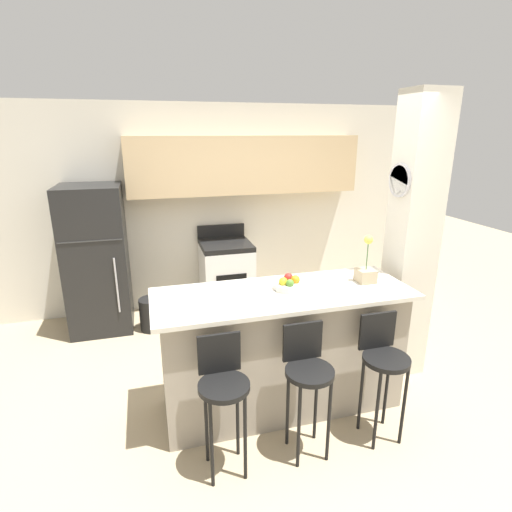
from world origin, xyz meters
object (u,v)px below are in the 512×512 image
Objects in this scene: bar_stool_mid at (307,372)px; refrigerator at (97,259)px; bar_stool_left at (223,387)px; bar_stool_right at (383,360)px; stove_range at (226,277)px; orchid_vase at (366,271)px; fruit_bowl at (289,284)px; trash_bin at (152,314)px.

refrigerator is at bearing 122.73° from bar_stool_mid.
bar_stool_right is (1.18, 0.00, 0.00)m from bar_stool_left.
refrigerator reaches higher than stove_range.
bar_stool_mid is 1.00× the size of bar_stool_right.
fruit_bowl is at bearing 178.08° from orchid_vase.
bar_stool_left is 0.96m from fruit_bowl.
orchid_vase reaches higher than bar_stool_mid.
bar_stool_mid is at bearing -65.28° from trash_bin.
trash_bin is at bearing -163.82° from stove_range.
fruit_bowl is at bearing -86.12° from stove_range.
fruit_bowl is (0.06, 0.56, 0.43)m from bar_stool_mid.
refrigerator is 2.98m from orchid_vase.
trash_bin is (-1.73, 1.65, -0.93)m from orchid_vase.
stove_range is 2.53m from bar_stool_left.
bar_stool_right is at bearing 0.00° from bar_stool_left.
orchid_vase is at bearing -67.68° from stove_range.
bar_stool_left is at bearing -157.58° from orchid_vase.
bar_stool_right is at bearing -48.49° from refrigerator.
trash_bin is at bearing 123.27° from fruit_bowl.
refrigerator is 1.74× the size of bar_stool_left.
bar_stool_right is 0.88m from fruit_bowl.
bar_stool_mid is 2.52× the size of trash_bin.
refrigerator is at bearing 130.97° from fruit_bowl.
bar_stool_mid is at bearing 180.00° from bar_stool_right.
refrigerator is 4.38× the size of trash_bin.
fruit_bowl reaches higher than bar_stool_right.
trash_bin is (-1.60, 2.19, -0.44)m from bar_stool_right.
trash_bin is at bearing 100.86° from bar_stool_left.
bar_stool_left is at bearing -101.91° from stove_range.
orchid_vase is at bearing 36.85° from bar_stool_mid.
fruit_bowl is at bearing -49.03° from refrigerator.
orchid_vase reaches higher than bar_stool_left.
bar_stool_right is 2.42× the size of orchid_vase.
bar_stool_mid is at bearing -88.39° from stove_range.
orchid_vase is 1.04× the size of trash_bin.
trash_bin is at bearing -23.30° from refrigerator.
bar_stool_right is (0.66, -2.47, 0.17)m from stove_range.
refrigerator reaches higher than bar_stool_left.
bar_stool_left reaches higher than trash_bin.
refrigerator reaches higher than bar_stool_mid.
stove_range is at bearing 1.33° from refrigerator.
trash_bin is at bearing 136.33° from orchid_vase.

